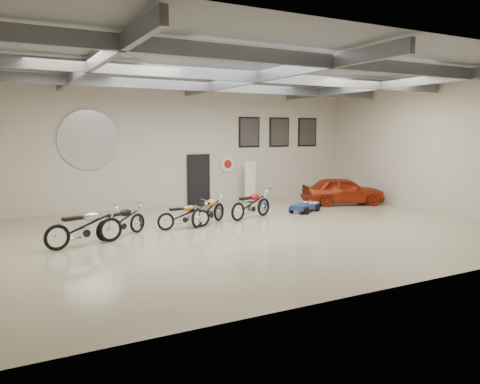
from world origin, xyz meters
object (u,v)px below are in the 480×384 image
motorcycle_yellow (208,209)px  go_kart (307,204)px  motorcycle_gold (184,215)px  motorcycle_red (251,204)px  banner_stand (250,182)px  motorcycle_black (121,221)px  motorcycle_silver (85,226)px  vintage_car (343,191)px

motorcycle_yellow → go_kart: (4.45, 0.54, -0.21)m
motorcycle_gold → motorcycle_red: size_ratio=0.86×
motorcycle_yellow → motorcycle_red: 1.83m
motorcycle_red → go_kart: 2.67m
motorcycle_gold → banner_stand: bearing=40.5°
motorcycle_gold → motorcycle_yellow: bearing=16.3°
motorcycle_black → go_kart: size_ratio=1.13×
motorcycle_silver → motorcycle_gold: (3.24, 0.93, -0.10)m
banner_stand → motorcycle_yellow: 5.34m
banner_stand → vintage_car: 4.06m
motorcycle_red → banner_stand: bearing=40.9°
banner_stand → vintage_car: size_ratio=0.52×
motorcycle_black → motorcycle_red: motorcycle_red is taller
motorcycle_yellow → vintage_car: 7.07m
motorcycle_gold → go_kart: size_ratio=1.07×
motorcycle_red → motorcycle_gold: bearing=171.2°
motorcycle_yellow → go_kart: 4.49m
motorcycle_yellow → motorcycle_red: (1.81, 0.28, 0.02)m
go_kart → motorcycle_silver: bearing=165.5°
go_kart → motorcycle_yellow: bearing=160.9°
motorcycle_black → go_kart: motorcycle_black is taller
motorcycle_gold → vintage_car: size_ratio=0.50×
banner_stand → motorcycle_black: (-6.80, -4.32, -0.43)m
motorcycle_silver → go_kart: (8.69, 1.77, -0.26)m
motorcycle_yellow → go_kart: bearing=-27.2°
motorcycle_red → vintage_car: size_ratio=0.58×
motorcycle_silver → motorcycle_black: motorcycle_silver is taller
motorcycle_gold → motorcycle_black: bearing=-174.3°
banner_stand → motorcycle_gold: bearing=-127.4°
motorcycle_yellow → motorcycle_red: size_ratio=0.96×
motorcycle_black → vintage_car: size_ratio=0.53×
motorcycle_red → go_kart: bearing=-14.7°
motorcycle_yellow → motorcycle_gold: bearing=162.5°
motorcycle_gold → motorcycle_red: (2.80, 0.57, 0.07)m
motorcycle_red → vintage_car: bearing=-8.8°
motorcycle_gold → vintage_car: vintage_car is taller
motorcycle_red → motorcycle_silver: bearing=173.6°
motorcycle_red → go_kart: (2.64, 0.26, -0.23)m
motorcycle_silver → motorcycle_yellow: (4.24, 1.23, -0.05)m
motorcycle_silver → motorcycle_black: size_ratio=1.16×
banner_stand → motorcycle_silver: bearing=-136.1°
motorcycle_red → vintage_car: (5.13, 1.05, 0.07)m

